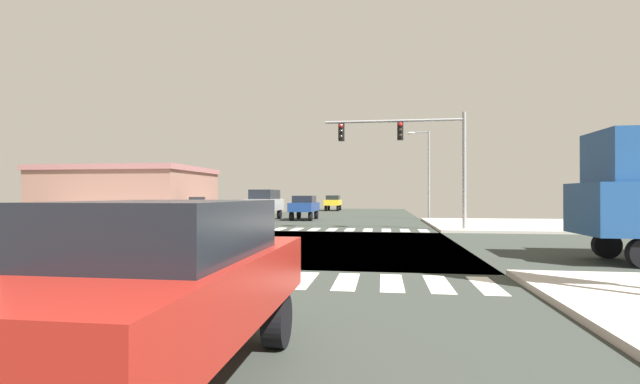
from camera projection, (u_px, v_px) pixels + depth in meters
ground at (280, 244)px, 17.54m from camera, size 90.00×90.00×0.05m
sidewalk_corner_ne at (527, 225)px, 27.59m from camera, size 12.00×12.00×0.14m
sidewalk_corner_nw at (140, 221)px, 31.26m from camera, size 12.00×12.00×0.14m
crosswalk_near at (198, 277)px, 10.35m from camera, size 13.50×2.00×0.01m
crosswalk_far at (305, 229)px, 24.81m from camera, size 13.50×2.00×0.01m
traffic_signal_mast at (408, 143)px, 24.11m from camera, size 7.64×0.55×6.41m
street_lamp at (425, 166)px, 35.26m from camera, size 1.78×0.32×7.06m
bank_building at (129, 193)px, 35.33m from camera, size 13.23×9.07×4.14m
sedan_crossing_2 at (304, 205)px, 34.40m from camera, size 1.80×4.30×1.88m
sedan_leading_4 at (333, 202)px, 54.34m from camera, size 1.80×4.30×1.88m
sedan_trailing_5 at (169, 279)px, 4.28m from camera, size 1.80×4.30×1.88m
suv_outer_1 at (265, 202)px, 34.20m from camera, size 1.96×4.60×2.34m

